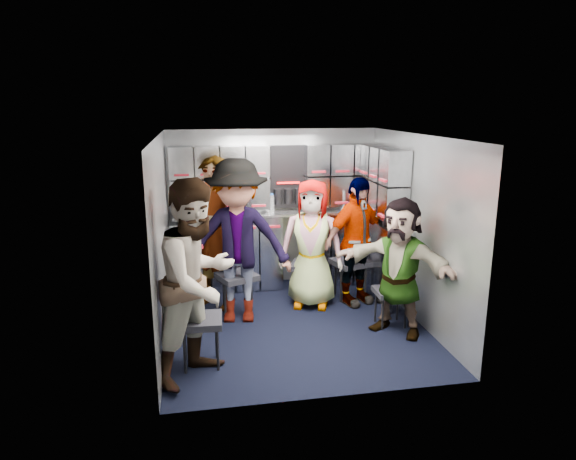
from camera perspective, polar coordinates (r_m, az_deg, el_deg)
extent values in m
plane|color=black|center=(5.89, 0.75, -10.44)|extent=(3.00, 3.00, 0.00)
cube|color=gray|center=(6.98, -1.59, 2.53)|extent=(2.80, 0.04, 2.10)
cube|color=gray|center=(5.45, -13.82, -1.13)|extent=(0.04, 3.00, 2.10)
cube|color=gray|center=(5.96, 14.12, 0.13)|extent=(0.04, 3.00, 2.10)
cube|color=silver|center=(5.37, 0.83, 10.42)|extent=(2.80, 3.00, 0.02)
cube|color=#8E949C|center=(6.91, -1.29, -2.33)|extent=(2.68, 0.38, 0.99)
cube|color=#8E949C|center=(6.13, -11.27, -4.72)|extent=(0.38, 0.76, 0.99)
cube|color=#B7B9BF|center=(6.78, -1.32, 1.90)|extent=(2.68, 0.42, 0.03)
cube|color=#8E949C|center=(6.76, -1.42, 5.94)|extent=(2.68, 0.28, 0.82)
cube|color=#8E949C|center=(6.45, 10.58, 5.33)|extent=(0.28, 1.00, 0.82)
cube|color=#8E949C|center=(6.58, 10.51, -3.35)|extent=(0.28, 1.20, 1.00)
cube|color=maroon|center=(6.62, -1.04, 0.40)|extent=(2.60, 0.02, 0.03)
cube|color=black|center=(4.93, -9.76, -9.94)|extent=(0.43, 0.41, 0.06)
cylinder|color=black|center=(4.92, -11.41, -13.13)|extent=(0.03, 0.03, 0.43)
cylinder|color=black|center=(4.92, -7.82, -12.98)|extent=(0.03, 0.03, 0.43)
cylinder|color=black|center=(5.15, -11.38, -11.84)|extent=(0.03, 0.03, 0.43)
cylinder|color=black|center=(5.15, -7.96, -11.69)|extent=(0.03, 0.03, 0.43)
cube|color=black|center=(6.04, -5.69, -5.17)|extent=(0.53, 0.52, 0.07)
cylinder|color=black|center=(6.00, -7.00, -7.81)|extent=(0.03, 0.03, 0.44)
cylinder|color=black|center=(6.02, -4.07, -7.65)|extent=(0.03, 0.03, 0.44)
cylinder|color=black|center=(6.24, -7.15, -6.93)|extent=(0.03, 0.03, 0.44)
cylinder|color=black|center=(6.26, -4.34, -6.78)|extent=(0.03, 0.03, 0.44)
cube|color=black|center=(6.44, 2.24, -3.99)|extent=(0.51, 0.50, 0.06)
cylinder|color=black|center=(6.37, 1.15, -6.42)|extent=(0.03, 0.03, 0.43)
cylinder|color=black|center=(6.43, 3.78, -6.24)|extent=(0.03, 0.03, 0.43)
cylinder|color=black|center=(6.61, 0.71, -5.66)|extent=(0.03, 0.03, 0.43)
cylinder|color=black|center=(6.67, 3.24, -5.50)|extent=(0.03, 0.03, 0.43)
cube|color=black|center=(6.54, 6.98, -3.60)|extent=(0.52, 0.51, 0.07)
cylinder|color=black|center=(6.46, 5.94, -6.11)|extent=(0.03, 0.03, 0.45)
cylinder|color=black|center=(6.55, 8.58, -5.91)|extent=(0.03, 0.03, 0.45)
cylinder|color=black|center=(6.70, 5.30, -5.34)|extent=(0.03, 0.03, 0.45)
cylinder|color=black|center=(6.79, 7.85, -5.16)|extent=(0.03, 0.03, 0.45)
cube|color=black|center=(5.84, 11.40, -6.74)|extent=(0.37, 0.35, 0.06)
cylinder|color=black|center=(5.77, 10.48, -9.16)|extent=(0.02, 0.02, 0.38)
cylinder|color=black|center=(5.86, 12.92, -8.90)|extent=(0.02, 0.02, 0.38)
cylinder|color=black|center=(5.96, 9.71, -8.34)|extent=(0.02, 0.02, 0.38)
cylinder|color=black|center=(6.06, 12.08, -8.10)|extent=(0.02, 0.02, 0.38)
imported|color=black|center=(6.17, -8.13, -0.39)|extent=(0.80, 0.76, 1.84)
imported|color=black|center=(4.59, -9.96, -5.58)|extent=(1.11, 1.12, 1.82)
imported|color=black|center=(5.73, -5.65, -1.32)|extent=(1.29, 0.86, 1.85)
imported|color=black|center=(6.18, 2.63, -1.56)|extent=(0.88, 0.71, 1.56)
imported|color=black|center=(6.29, 7.55, -1.30)|extent=(1.00, 0.72, 1.58)
imported|color=black|center=(5.57, 12.25, -4.02)|extent=(1.28, 1.29, 1.49)
cylinder|color=white|center=(6.63, -9.50, 2.58)|extent=(0.07, 0.07, 0.23)
cylinder|color=white|center=(6.70, -1.82, 2.91)|extent=(0.07, 0.07, 0.24)
cylinder|color=white|center=(6.90, 6.17, 3.29)|extent=(0.07, 0.07, 0.27)
cylinder|color=#C5B48B|center=(6.64, -7.08, 2.08)|extent=(0.08, 0.08, 0.09)
cylinder|color=#C5B48B|center=(6.80, 2.80, 2.49)|extent=(0.08, 0.08, 0.10)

